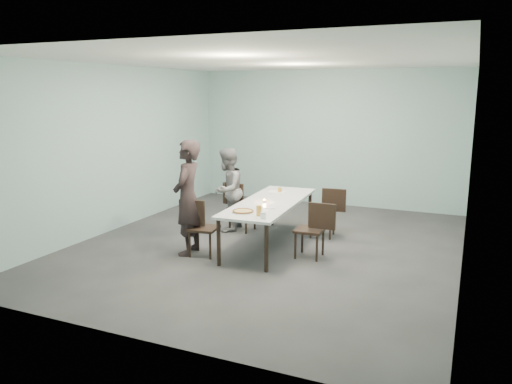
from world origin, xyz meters
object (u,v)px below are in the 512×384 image
at_px(diner_far, 227,190).
at_px(tealight, 265,201).
at_px(side_plate, 270,208).
at_px(amber_tumbler, 280,190).
at_px(chair_near_right, 315,226).
at_px(chair_near_left, 199,224).
at_px(chair_far_right, 327,209).
at_px(pizza, 243,211).
at_px(water_tumbler, 263,215).
at_px(chair_far_left, 238,203).
at_px(beer_glass, 259,211).
at_px(table, 270,205).
at_px(diner_near, 188,198).

bearing_deg(diner_far, tealight, 50.95).
bearing_deg(side_plate, amber_tumbler, 103.84).
height_order(chair_near_right, amber_tumbler, chair_near_right).
bearing_deg(side_plate, chair_near_left, -155.83).
bearing_deg(chair_near_right, side_plate, 9.98).
height_order(chair_far_right, pizza, chair_far_right).
bearing_deg(water_tumbler, side_plate, 103.99).
distance_m(chair_far_left, beer_glass, 1.98).
distance_m(chair_near_right, tealight, 0.98).
bearing_deg(pizza, chair_far_right, 65.12).
height_order(table, chair_near_right, chair_near_right).
distance_m(chair_near_left, diner_near, 0.44).
bearing_deg(chair_far_right, side_plate, 62.44).
bearing_deg(side_plate, tealight, 123.93).
height_order(pizza, water_tumbler, water_tumbler).
distance_m(pizza, amber_tumbler, 1.66).
height_order(chair_far_left, diner_near, diner_near).
relative_size(chair_near_left, tealight, 15.54).
xyz_separation_m(table, amber_tumbler, (-0.12, 0.77, 0.10)).
bearing_deg(chair_far_right, chair_near_right, 92.07).
xyz_separation_m(chair_near_left, chair_near_right, (1.70, 0.58, 0.00)).
height_order(diner_near, amber_tumbler, diner_near).
relative_size(table, pizza, 7.78).
relative_size(side_plate, amber_tumbler, 2.25).
relative_size(chair_far_left, chair_far_right, 1.00).
relative_size(table, beer_glass, 17.63).
xyz_separation_m(chair_near_right, tealight, (-0.92, 0.20, 0.27)).
xyz_separation_m(side_plate, water_tumbler, (0.16, -0.64, 0.04)).
distance_m(chair_near_right, side_plate, 0.75).
relative_size(chair_near_left, chair_near_right, 1.00).
bearing_deg(chair_near_right, chair_far_right, -83.98).
xyz_separation_m(chair_far_right, pizza, (-0.81, -1.75, 0.27)).
distance_m(chair_far_right, pizza, 1.95).
relative_size(chair_far_right, water_tumbler, 9.67).
bearing_deg(side_plate, diner_near, -158.95).
bearing_deg(water_tumbler, amber_tumbler, 103.89).
bearing_deg(chair_near_left, diner_near, 174.65).
xyz_separation_m(chair_near_right, diner_far, (-1.93, 0.86, 0.26)).
bearing_deg(chair_near_left, chair_far_right, 40.89).
xyz_separation_m(chair_far_left, chair_near_right, (1.76, -0.96, 0.00)).
height_order(table, amber_tumbler, amber_tumbler).
distance_m(side_plate, tealight, 0.40).
distance_m(diner_near, diner_far, 1.45).
bearing_deg(tealight, diner_near, -140.96).
xyz_separation_m(chair_near_left, diner_far, (-0.22, 1.44, 0.26)).
height_order(chair_far_right, water_tumbler, chair_far_right).
relative_size(pizza, side_plate, 1.89).
bearing_deg(pizza, table, 85.35).
bearing_deg(chair_far_left, chair_near_left, -84.10).
distance_m(chair_far_left, chair_far_right, 1.64).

